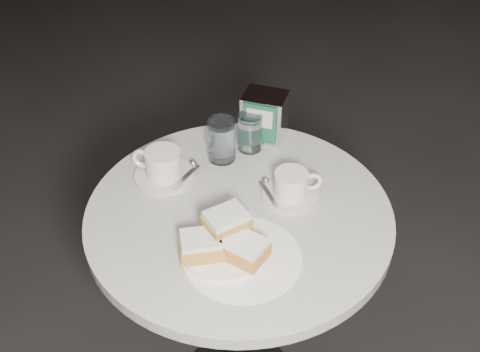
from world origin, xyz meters
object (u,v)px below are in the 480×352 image
at_px(water_glass_left, 222,141).
at_px(water_glass_right, 250,133).
at_px(coffee_cup_left, 163,166).
at_px(cafe_table, 239,269).
at_px(napkin_dispenser, 264,116).
at_px(beignet_plate, 224,242).
at_px(coffee_cup_right, 291,186).

distance_m(water_glass_left, water_glass_right, 0.08).
distance_m(coffee_cup_left, water_glass_right, 0.24).
xyz_separation_m(coffee_cup_left, water_glass_left, (0.13, 0.09, 0.02)).
distance_m(cafe_table, coffee_cup_left, 0.32).
bearing_deg(napkin_dispenser, beignet_plate, -85.21).
xyz_separation_m(cafe_table, water_glass_left, (-0.06, 0.19, 0.25)).
xyz_separation_m(cafe_table, coffee_cup_right, (0.11, 0.06, 0.23)).
bearing_deg(cafe_table, coffee_cup_right, 28.49).
distance_m(beignet_plate, coffee_cup_right, 0.24).
height_order(coffee_cup_right, napkin_dispenser, napkin_dispenser).
xyz_separation_m(beignet_plate, coffee_cup_right, (0.13, 0.20, -0.00)).
relative_size(cafe_table, coffee_cup_left, 4.36).
xyz_separation_m(coffee_cup_right, water_glass_right, (-0.11, 0.18, 0.02)).
bearing_deg(coffee_cup_right, beignet_plate, -136.91).
xyz_separation_m(coffee_cup_left, coffee_cup_right, (0.31, -0.04, -0.00)).
xyz_separation_m(coffee_cup_right, napkin_dispenser, (-0.08, 0.23, 0.03)).
bearing_deg(cafe_table, coffee_cup_left, 152.90).
relative_size(beignet_plate, water_glass_right, 1.98).
xyz_separation_m(water_glass_left, water_glass_right, (0.07, 0.05, -0.01)).
distance_m(water_glass_right, napkin_dispenser, 0.07).
xyz_separation_m(cafe_table, napkin_dispenser, (0.03, 0.30, 0.26)).
bearing_deg(cafe_table, water_glass_left, 108.86).
bearing_deg(water_glass_left, beignet_plate, -81.53).
relative_size(cafe_table, water_glass_left, 6.68).
bearing_deg(water_glass_left, coffee_cup_left, -145.23).
bearing_deg(coffee_cup_right, napkin_dispenser, 96.08).
bearing_deg(napkin_dispenser, cafe_table, -84.97).
relative_size(coffee_cup_left, napkin_dispenser, 1.36).
bearing_deg(water_glass_left, water_glass_right, 37.16).
height_order(coffee_cup_left, water_glass_left, water_glass_left).
bearing_deg(beignet_plate, coffee_cup_right, 56.36).
relative_size(coffee_cup_right, water_glass_right, 1.62).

